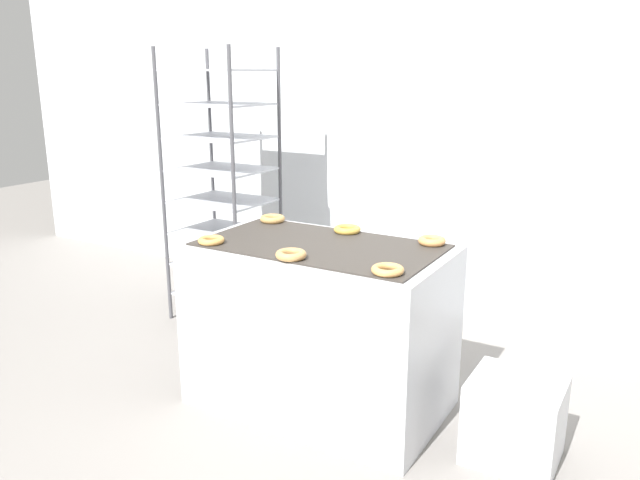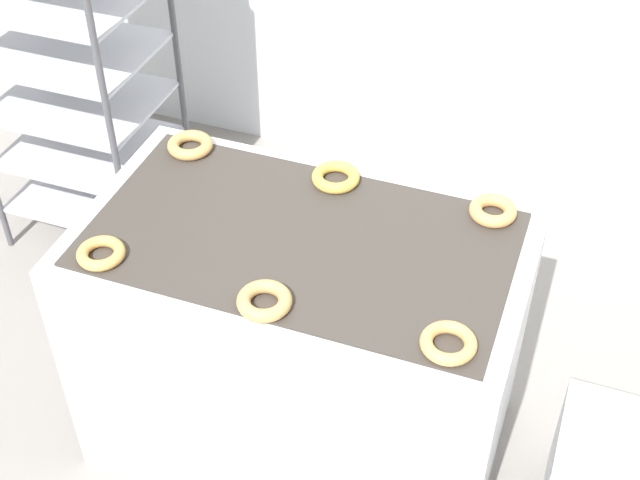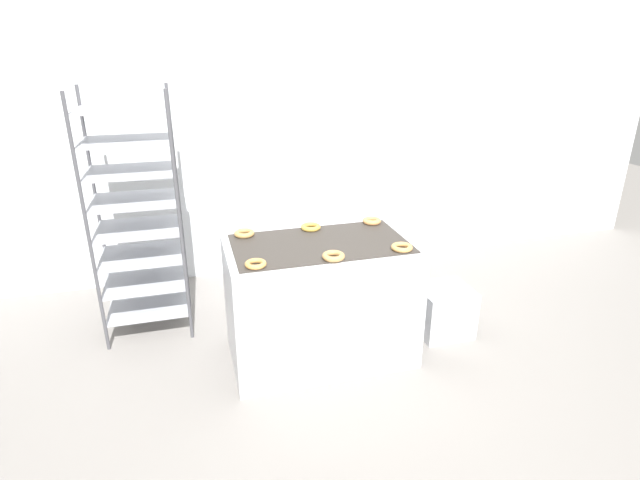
# 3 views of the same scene
# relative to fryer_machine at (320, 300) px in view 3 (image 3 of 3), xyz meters

# --- Properties ---
(ground_plane) EXTENTS (14.00, 14.00, 0.00)m
(ground_plane) POSITION_rel_fryer_machine_xyz_m (-0.00, -0.60, -0.42)
(ground_plane) COLOR gray
(wall_back) EXTENTS (8.00, 0.05, 2.80)m
(wall_back) POSITION_rel_fryer_machine_xyz_m (-0.00, 1.52, 0.98)
(wall_back) COLOR silver
(wall_back) RESTS_ON ground_plane
(fryer_machine) EXTENTS (1.21, 0.71, 0.83)m
(fryer_machine) POSITION_rel_fryer_machine_xyz_m (0.00, 0.00, 0.00)
(fryer_machine) COLOR silver
(fryer_machine) RESTS_ON ground_plane
(baking_rack_cart) EXTENTS (0.60, 0.52, 1.77)m
(baking_rack_cart) POSITION_rel_fryer_machine_xyz_m (-1.15, 0.70, 0.48)
(baking_rack_cart) COLOR #4C4C51
(baking_rack_cart) RESTS_ON ground_plane
(glaze_bin) EXTENTS (0.38, 0.34, 0.36)m
(glaze_bin) POSITION_rel_fryer_machine_xyz_m (0.95, 0.02, -0.23)
(glaze_bin) COLOR silver
(glaze_bin) RESTS_ON ground_plane
(donut_near_left) EXTENTS (0.13, 0.13, 0.03)m
(donut_near_left) POSITION_rel_fryer_machine_xyz_m (-0.45, -0.25, 0.43)
(donut_near_left) COLOR #D69A4D
(donut_near_left) RESTS_ON fryer_machine
(donut_near_center) EXTENTS (0.14, 0.14, 0.03)m
(donut_near_center) POSITION_rel_fryer_machine_xyz_m (0.01, -0.27, 0.43)
(donut_near_center) COLOR tan
(donut_near_center) RESTS_ON fryer_machine
(donut_near_right) EXTENTS (0.13, 0.13, 0.03)m
(donut_near_right) POSITION_rel_fryer_machine_xyz_m (0.46, -0.24, 0.43)
(donut_near_right) COLOR tan
(donut_near_right) RESTS_ON fryer_machine
(donut_far_left) EXTENTS (0.13, 0.13, 0.03)m
(donut_far_left) POSITION_rel_fryer_machine_xyz_m (-0.45, 0.26, 0.43)
(donut_far_left) COLOR tan
(donut_far_left) RESTS_ON fryer_machine
(donut_far_center) EXTENTS (0.14, 0.14, 0.03)m
(donut_far_center) POSITION_rel_fryer_machine_xyz_m (0.01, 0.26, 0.43)
(donut_far_center) COLOR gold
(donut_far_center) RESTS_ON fryer_machine
(donut_far_right) EXTENTS (0.13, 0.13, 0.04)m
(donut_far_right) POSITION_rel_fryer_machine_xyz_m (0.46, 0.26, 0.43)
(donut_far_right) COLOR tan
(donut_far_right) RESTS_ON fryer_machine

